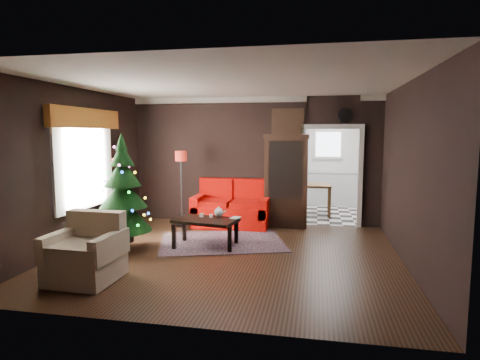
% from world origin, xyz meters
% --- Properties ---
extents(floor, '(5.50, 5.50, 0.00)m').
position_xyz_m(floor, '(0.00, 0.00, 0.00)').
color(floor, black).
rests_on(floor, ground).
extents(ceiling, '(5.50, 5.50, 0.00)m').
position_xyz_m(ceiling, '(0.00, 0.00, 2.80)').
color(ceiling, white).
rests_on(ceiling, ground).
extents(wall_back, '(5.50, 0.00, 5.50)m').
position_xyz_m(wall_back, '(0.00, 2.50, 1.40)').
color(wall_back, black).
rests_on(wall_back, ground).
extents(wall_front, '(5.50, 0.00, 5.50)m').
position_xyz_m(wall_front, '(0.00, -2.50, 1.40)').
color(wall_front, black).
rests_on(wall_front, ground).
extents(wall_left, '(0.00, 5.50, 5.50)m').
position_xyz_m(wall_left, '(-2.75, 0.00, 1.40)').
color(wall_left, black).
rests_on(wall_left, ground).
extents(wall_right, '(0.00, 5.50, 5.50)m').
position_xyz_m(wall_right, '(2.75, 0.00, 1.40)').
color(wall_right, black).
rests_on(wall_right, ground).
extents(doorway, '(1.10, 0.10, 2.10)m').
position_xyz_m(doorway, '(1.70, 2.50, 1.05)').
color(doorway, white).
rests_on(doorway, ground).
extents(left_window, '(0.05, 1.60, 1.40)m').
position_xyz_m(left_window, '(-2.71, 0.20, 1.45)').
color(left_window, white).
rests_on(left_window, wall_left).
extents(valance, '(0.12, 2.10, 0.35)m').
position_xyz_m(valance, '(-2.63, 0.20, 2.27)').
color(valance, brown).
rests_on(valance, wall_left).
extents(kitchen_floor, '(3.00, 3.00, 0.00)m').
position_xyz_m(kitchen_floor, '(1.70, 4.00, 0.00)').
color(kitchen_floor, white).
rests_on(kitchen_floor, ground).
extents(kitchen_window, '(0.70, 0.06, 0.70)m').
position_xyz_m(kitchen_window, '(1.70, 5.45, 1.70)').
color(kitchen_window, white).
rests_on(kitchen_window, ground).
extents(rug, '(2.62, 2.23, 0.01)m').
position_xyz_m(rug, '(-0.31, 0.76, 0.01)').
color(rug, '#584353').
rests_on(rug, ground).
extents(loveseat, '(1.70, 0.90, 1.00)m').
position_xyz_m(loveseat, '(-0.40, 2.05, 0.50)').
color(loveseat, maroon).
rests_on(loveseat, ground).
extents(curio_cabinet, '(0.90, 0.45, 1.90)m').
position_xyz_m(curio_cabinet, '(0.75, 2.27, 0.95)').
color(curio_cabinet, black).
rests_on(curio_cabinet, ground).
extents(floor_lamp, '(0.30, 0.30, 1.61)m').
position_xyz_m(floor_lamp, '(-1.47, 1.84, 0.83)').
color(floor_lamp, black).
rests_on(floor_lamp, ground).
extents(christmas_tree, '(0.98, 0.98, 1.81)m').
position_xyz_m(christmas_tree, '(-1.85, -0.05, 1.05)').
color(christmas_tree, black).
rests_on(christmas_tree, ground).
extents(armchair, '(0.90, 0.90, 0.90)m').
position_xyz_m(armchair, '(-1.67, -1.51, 0.46)').
color(armchair, tan).
rests_on(armchair, ground).
extents(coffee_table, '(1.18, 0.84, 0.49)m').
position_xyz_m(coffee_table, '(-0.53, 0.42, 0.25)').
color(coffee_table, black).
rests_on(coffee_table, rug).
extents(teapot, '(0.25, 0.25, 0.18)m').
position_xyz_m(teapot, '(-0.34, 0.63, 0.59)').
color(teapot, white).
rests_on(teapot, coffee_table).
extents(cup_a, '(0.08, 0.08, 0.07)m').
position_xyz_m(cup_a, '(-0.65, 0.59, 0.53)').
color(cup_a, silver).
rests_on(cup_a, coffee_table).
extents(cup_b, '(0.07, 0.07, 0.06)m').
position_xyz_m(cup_b, '(-0.47, 0.58, 0.53)').
color(cup_b, white).
rests_on(cup_b, coffee_table).
extents(book, '(0.14, 0.05, 0.19)m').
position_xyz_m(book, '(-0.09, 0.62, 0.59)').
color(book, gray).
rests_on(book, coffee_table).
extents(wall_clock, '(0.32, 0.32, 0.06)m').
position_xyz_m(wall_clock, '(1.95, 2.45, 2.38)').
color(wall_clock, silver).
rests_on(wall_clock, wall_back).
extents(painting, '(0.62, 0.05, 0.52)m').
position_xyz_m(painting, '(0.75, 2.46, 2.25)').
color(painting, tan).
rests_on(painting, wall_back).
extents(kitchen_counter, '(1.80, 0.60, 0.90)m').
position_xyz_m(kitchen_counter, '(1.70, 5.20, 0.45)').
color(kitchen_counter, silver).
rests_on(kitchen_counter, ground).
extents(kitchen_table, '(0.70, 0.70, 0.75)m').
position_xyz_m(kitchen_table, '(1.40, 3.70, 0.38)').
color(kitchen_table, brown).
rests_on(kitchen_table, ground).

